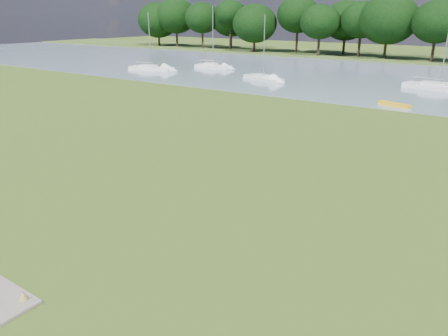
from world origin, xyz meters
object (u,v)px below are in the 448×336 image
Objects in this scene: sailboat_3 at (213,65)px; sailboat_4 at (263,77)px; kayak at (395,104)px; sailboat_5 at (151,67)px; sailboat_2 at (439,86)px.

sailboat_3 is 1.15× the size of sailboat_4.
sailboat_4 reaches higher than kayak.
sailboat_5 is at bearing -173.32° from kayak.
sailboat_4 is at bearing 174.76° from kayak.
sailboat_5 is (-37.86, 6.77, 0.30)m from kayak.
kayak is 0.37× the size of sailboat_5.
sailboat_2 is 1.18× the size of sailboat_4.
sailboat_4 is (-20.25, -4.67, -0.08)m from sailboat_2.
kayak is 0.39× the size of sailboat_4.
sailboat_3 is at bearing 172.74° from kayak.
sailboat_3 is 1.12× the size of sailboat_5.
sailboat_3 is 14.43m from sailboat_4.
kayak is 20.10m from sailboat_4.
sailboat_5 is at bearing -155.42° from sailboat_4.
sailboat_5 is (-6.36, -7.31, -0.06)m from sailboat_3.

